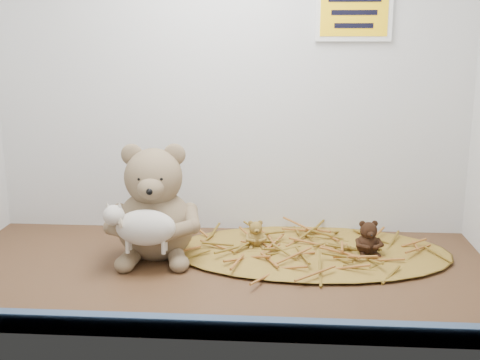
# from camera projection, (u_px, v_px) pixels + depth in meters

# --- Properties ---
(alcove_shell) EXTENTS (1.20, 0.60, 0.90)m
(alcove_shell) POSITION_uv_depth(u_px,v_px,m) (221.00, 58.00, 1.28)
(alcove_shell) COLOR #402716
(alcove_shell) RESTS_ON ground
(front_rail) EXTENTS (1.19, 0.02, 0.04)m
(front_rail) POSITION_uv_depth(u_px,v_px,m) (200.00, 327.00, 1.02)
(front_rail) COLOR #3A4F6E
(front_rail) RESTS_ON shelf_floor
(straw_bed) EXTENTS (0.65, 0.38, 0.01)m
(straw_bed) POSITION_uv_depth(u_px,v_px,m) (310.00, 251.00, 1.40)
(straw_bed) COLOR brown
(straw_bed) RESTS_ON shelf_floor
(main_teddy) EXTENTS (0.23, 0.24, 0.26)m
(main_teddy) POSITION_uv_depth(u_px,v_px,m) (155.00, 201.00, 1.36)
(main_teddy) COLOR brown
(main_teddy) RESTS_ON shelf_floor
(toy_lamb) EXTENTS (0.17, 0.10, 0.11)m
(toy_lamb) POSITION_uv_depth(u_px,v_px,m) (146.00, 228.00, 1.27)
(toy_lamb) COLOR beige
(toy_lamb) RESTS_ON main_teddy
(mini_teddy_tan) EXTENTS (0.06, 0.06, 0.06)m
(mini_teddy_tan) POSITION_uv_depth(u_px,v_px,m) (256.00, 232.00, 1.42)
(mini_teddy_tan) COLOR olive
(mini_teddy_tan) RESTS_ON straw_bed
(mini_teddy_brown) EXTENTS (0.07, 0.08, 0.08)m
(mini_teddy_brown) POSITION_uv_depth(u_px,v_px,m) (368.00, 236.00, 1.37)
(mini_teddy_brown) COLOR black
(mini_teddy_brown) RESTS_ON straw_bed
(wall_sign) EXTENTS (0.16, 0.01, 0.11)m
(wall_sign) POSITION_uv_depth(u_px,v_px,m) (354.00, 13.00, 1.43)
(wall_sign) COLOR yellow
(wall_sign) RESTS_ON back_wall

